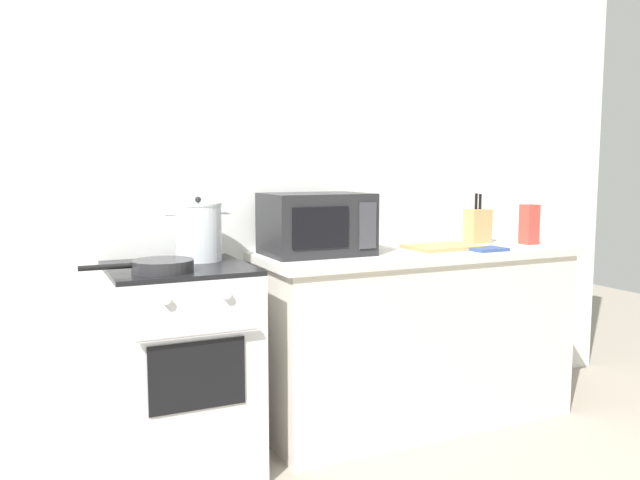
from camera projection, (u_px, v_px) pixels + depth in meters
name	position (u px, v px, depth m)	size (l,w,h in m)	color
back_wall	(285.00, 186.00, 3.33)	(4.40, 0.10, 2.50)	silver
lower_cabinet_right	(417.00, 340.00, 3.36)	(1.64, 0.56, 0.88)	beige
countertop_right	(418.00, 254.00, 3.31)	(1.70, 0.60, 0.04)	beige
stove	(181.00, 369.00, 2.81)	(0.60, 0.64, 0.92)	silver
stock_pot	(199.00, 232.00, 2.90)	(0.30, 0.21, 0.29)	silver
frying_pan	(161.00, 266.00, 2.59)	(0.45, 0.25, 0.05)	#28282B
microwave	(316.00, 224.00, 3.11)	(0.50, 0.37, 0.30)	#232326
cutting_board	(442.00, 247.00, 3.34)	(0.36, 0.26, 0.02)	tan
knife_block	(477.00, 226.00, 3.60)	(0.13, 0.10, 0.28)	tan
pasta_box	(529.00, 224.00, 3.54)	(0.08, 0.08, 0.22)	#B73D33
oven_mitt	(487.00, 249.00, 3.27)	(0.18, 0.14, 0.02)	#33477A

